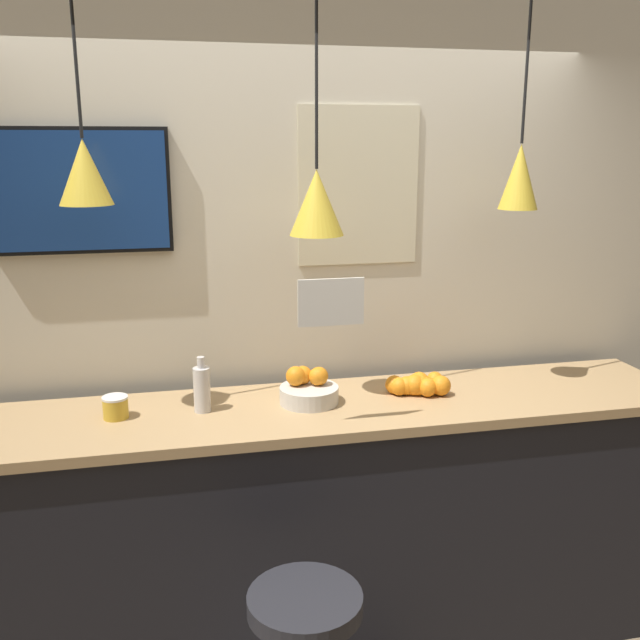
% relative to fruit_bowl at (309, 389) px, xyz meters
% --- Properties ---
extents(back_wall, '(8.00, 0.06, 2.90)m').
position_rel_fruit_bowl_xyz_m(back_wall, '(0.04, 0.37, 0.29)').
color(back_wall, beige).
rests_on(back_wall, ground_plane).
extents(service_counter, '(3.07, 0.60, 1.10)m').
position_rel_fruit_bowl_xyz_m(service_counter, '(0.04, -0.04, -0.60)').
color(service_counter, black).
rests_on(service_counter, ground_plane).
extents(fruit_bowl, '(0.24, 0.24, 0.15)m').
position_rel_fruit_bowl_xyz_m(fruit_bowl, '(0.00, 0.00, 0.00)').
color(fruit_bowl, beige).
rests_on(fruit_bowl, service_counter).
extents(orange_pile, '(0.27, 0.17, 0.09)m').
position_rel_fruit_bowl_xyz_m(orange_pile, '(0.46, -0.00, -0.02)').
color(orange_pile, orange).
rests_on(orange_pile, service_counter).
extents(juice_bottle, '(0.07, 0.07, 0.22)m').
position_rel_fruit_bowl_xyz_m(juice_bottle, '(-0.42, -0.01, 0.04)').
color(juice_bottle, silver).
rests_on(juice_bottle, service_counter).
extents(spread_jar, '(0.10, 0.10, 0.09)m').
position_rel_fruit_bowl_xyz_m(spread_jar, '(-0.75, -0.01, -0.01)').
color(spread_jar, gold).
rests_on(spread_jar, service_counter).
extents(pendant_lamp_left, '(0.19, 0.19, 0.90)m').
position_rel_fruit_bowl_xyz_m(pendant_lamp_left, '(-0.80, 0.02, 0.86)').
color(pendant_lamp_left, black).
extents(pendant_lamp_middle, '(0.21, 0.21, 1.03)m').
position_rel_fruit_bowl_xyz_m(pendant_lamp_middle, '(0.04, 0.02, 0.74)').
color(pendant_lamp_middle, black).
extents(pendant_lamp_right, '(0.16, 0.16, 0.95)m').
position_rel_fruit_bowl_xyz_m(pendant_lamp_right, '(0.87, 0.02, 0.83)').
color(pendant_lamp_right, black).
extents(mounted_tv, '(0.70, 0.04, 0.49)m').
position_rel_fruit_bowl_xyz_m(mounted_tv, '(-0.85, 0.32, 0.78)').
color(mounted_tv, black).
extents(hanging_menu_board, '(0.24, 0.01, 0.17)m').
position_rel_fruit_bowl_xyz_m(hanging_menu_board, '(0.03, -0.26, 0.41)').
color(hanging_menu_board, white).
extents(wall_poster, '(0.53, 0.01, 0.67)m').
position_rel_fruit_bowl_xyz_m(wall_poster, '(0.29, 0.33, 0.78)').
color(wall_poster, beige).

